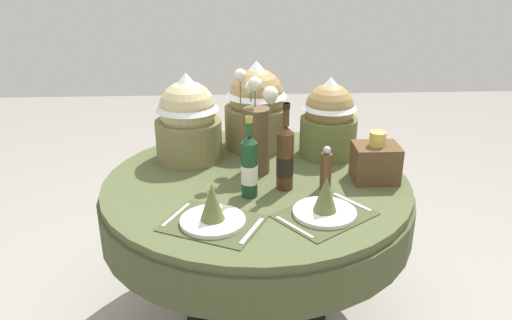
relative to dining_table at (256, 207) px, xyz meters
name	(u,v)px	position (x,y,z in m)	size (l,w,h in m)	color
ground	(256,315)	(0.00, 0.00, -0.59)	(8.00, 8.00, 0.00)	#9E998E
dining_table	(256,207)	(0.00, 0.00, 0.00)	(1.35, 1.35, 0.72)	#4C5633
place_setting_left	(213,212)	(-0.18, -0.37, 0.18)	(0.42, 0.38, 0.16)	#41492B
place_setting_right	(325,204)	(0.24, -0.33, 0.18)	(0.43, 0.41, 0.16)	#41492B
flower_vase	(257,131)	(0.01, 0.09, 0.33)	(0.18, 0.24, 0.47)	brown
wine_bottle_left	(285,157)	(0.11, -0.08, 0.27)	(0.07, 0.07, 0.37)	#422814
wine_bottle_centre	(249,166)	(-0.04, -0.15, 0.26)	(0.07, 0.07, 0.34)	#194223
pepper_mill	(326,169)	(0.28, -0.09, 0.22)	(0.05, 0.05, 0.19)	brown
gift_tub_back_left	(188,115)	(-0.30, 0.26, 0.35)	(0.31, 0.31, 0.41)	olive
gift_tub_back_centre	(256,102)	(0.02, 0.42, 0.36)	(0.32, 0.32, 0.43)	olive
gift_tub_back_right	(329,115)	(0.36, 0.28, 0.33)	(0.27, 0.27, 0.38)	olive
woven_basket_side_right	(375,161)	(0.51, -0.02, 0.22)	(0.19, 0.15, 0.22)	brown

